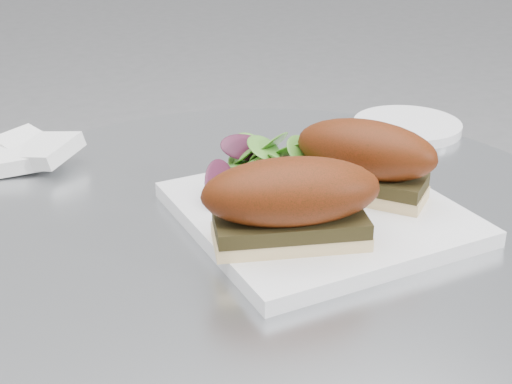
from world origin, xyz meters
TOP-DOWN VIEW (x-y plane):
  - plate at (0.05, -0.02)m, footprint 0.27×0.27m
  - sandwich_left at (-0.01, -0.08)m, footprint 0.17×0.11m
  - sandwich_right at (0.10, -0.02)m, footprint 0.14×0.15m
  - salad at (0.02, 0.05)m, footprint 0.12×0.12m
  - napkin at (-0.20, 0.24)m, footprint 0.15×0.15m
  - saucer at (0.28, 0.16)m, footprint 0.14×0.14m

SIDE VIEW (x-z plane):
  - saucer at x=0.28m, z-range 0.73..0.74m
  - plate at x=0.05m, z-range 0.73..0.75m
  - napkin at x=-0.20m, z-range 0.73..0.75m
  - salad at x=0.02m, z-range 0.75..0.80m
  - sandwich_left at x=-0.01m, z-range 0.75..0.83m
  - sandwich_right at x=0.10m, z-range 0.75..0.83m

